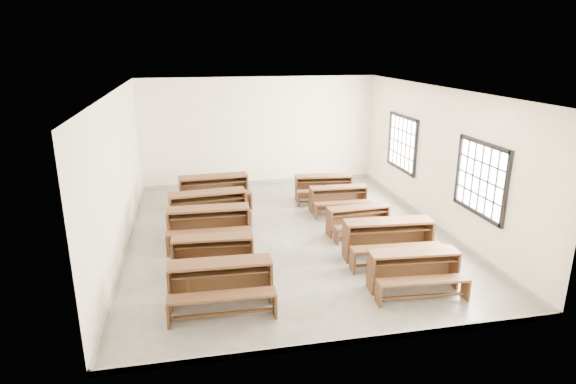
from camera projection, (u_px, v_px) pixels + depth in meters
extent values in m
plane|color=gray|center=(288.00, 234.00, 10.82)|extent=(8.50, 8.50, 0.00)
cube|color=silver|center=(288.00, 91.00, 9.88)|extent=(7.00, 8.50, 0.05)
cube|color=white|center=(259.00, 132.00, 14.30)|extent=(7.00, 0.05, 3.20)
cube|color=white|center=(352.00, 241.00, 6.39)|extent=(7.00, 0.05, 3.20)
cube|color=white|center=(119.00, 174.00, 9.68)|extent=(0.05, 8.50, 3.20)
cube|color=white|center=(436.00, 158.00, 11.02)|extent=(0.05, 8.50, 3.20)
cube|color=#9C988E|center=(260.00, 182.00, 14.76)|extent=(7.00, 0.04, 0.10)
cube|color=#9C988E|center=(348.00, 341.00, 6.85)|extent=(7.00, 0.04, 0.10)
cube|color=#9C988E|center=(127.00, 245.00, 10.14)|extent=(0.04, 8.50, 0.10)
cube|color=#9C988E|center=(431.00, 221.00, 11.47)|extent=(0.04, 8.50, 0.10)
cube|color=white|center=(481.00, 179.00, 9.33)|extent=(0.02, 1.50, 1.30)
cube|color=black|center=(485.00, 144.00, 9.12)|extent=(0.06, 1.62, 0.08)
cube|color=black|center=(476.00, 212.00, 9.53)|extent=(0.06, 1.62, 0.08)
cube|color=black|center=(506.00, 190.00, 8.59)|extent=(0.06, 0.08, 1.46)
cube|color=black|center=(459.00, 169.00, 10.07)|extent=(0.06, 0.08, 1.46)
cube|color=white|center=(403.00, 143.00, 12.70)|extent=(0.02, 1.50, 1.30)
cube|color=black|center=(404.00, 117.00, 12.49)|extent=(0.06, 1.62, 0.08)
cube|color=black|center=(400.00, 168.00, 12.90)|extent=(0.06, 1.62, 0.08)
cube|color=black|center=(416.00, 149.00, 11.96)|extent=(0.06, 0.08, 1.46)
cube|color=black|center=(390.00, 137.00, 13.44)|extent=(0.06, 0.08, 1.46)
cube|color=brown|center=(220.00, 263.00, 7.74)|extent=(1.68, 0.47, 0.04)
cube|color=brown|center=(220.00, 278.00, 8.03)|extent=(1.67, 0.09, 0.71)
cube|color=#502F1B|center=(170.00, 288.00, 7.72)|extent=(0.05, 0.42, 0.71)
cube|color=#502F1B|center=(270.00, 280.00, 7.99)|extent=(0.05, 0.42, 0.71)
cube|color=#502F1B|center=(220.00, 271.00, 7.77)|extent=(1.56, 0.36, 0.02)
cube|color=brown|center=(222.00, 296.00, 7.35)|extent=(1.68, 0.34, 0.04)
cube|color=#502F1B|center=(168.00, 313.00, 7.28)|extent=(0.05, 0.29, 0.40)
cube|color=#502F1B|center=(275.00, 304.00, 7.55)|extent=(0.05, 0.29, 0.40)
cube|color=#502F1B|center=(223.00, 314.00, 7.45)|extent=(1.55, 0.10, 0.04)
cube|color=brown|center=(212.00, 238.00, 8.94)|extent=(1.53, 0.48, 0.04)
cube|color=brown|center=(213.00, 251.00, 9.20)|extent=(1.50, 0.14, 0.64)
cube|color=#502F1B|center=(173.00, 256.00, 8.94)|extent=(0.06, 0.38, 0.64)
cube|color=#502F1B|center=(252.00, 252.00, 9.13)|extent=(0.06, 0.38, 0.64)
cube|color=#502F1B|center=(213.00, 244.00, 8.96)|extent=(1.41, 0.38, 0.02)
cube|color=brown|center=(213.00, 262.00, 8.59)|extent=(1.52, 0.37, 0.04)
cube|color=#502F1B|center=(172.00, 275.00, 8.55)|extent=(0.06, 0.27, 0.36)
cube|color=#502F1B|center=(254.00, 270.00, 8.74)|extent=(0.06, 0.27, 0.36)
cube|color=#502F1B|center=(213.00, 276.00, 8.67)|extent=(1.39, 0.14, 0.04)
cube|color=brown|center=(208.00, 208.00, 10.21)|extent=(1.75, 0.48, 0.04)
cube|color=brown|center=(209.00, 222.00, 10.51)|extent=(1.74, 0.09, 0.74)
cube|color=#502F1B|center=(169.00, 228.00, 10.19)|extent=(0.06, 0.43, 0.74)
cube|color=#502F1B|center=(248.00, 223.00, 10.47)|extent=(0.06, 0.43, 0.74)
cube|color=#502F1B|center=(208.00, 215.00, 10.24)|extent=(1.61, 0.37, 0.02)
cube|color=brown|center=(209.00, 232.00, 9.81)|extent=(1.74, 0.35, 0.04)
cube|color=#502F1B|center=(168.00, 245.00, 9.74)|extent=(0.05, 0.30, 0.41)
cube|color=#502F1B|center=(251.00, 239.00, 10.02)|extent=(0.05, 0.30, 0.41)
cube|color=#502F1B|center=(210.00, 246.00, 9.91)|extent=(1.61, 0.10, 0.04)
cube|color=brown|center=(207.00, 193.00, 11.23)|extent=(1.82, 0.62, 0.04)
cube|color=brown|center=(207.00, 206.00, 11.53)|extent=(1.78, 0.22, 0.76)
cube|color=#502F1B|center=(170.00, 212.00, 11.10)|extent=(0.09, 0.45, 0.76)
cube|color=#502F1B|center=(244.00, 205.00, 11.59)|extent=(0.09, 0.45, 0.76)
cube|color=#502F1B|center=(208.00, 199.00, 11.25)|extent=(1.67, 0.49, 0.02)
cube|color=brown|center=(211.00, 214.00, 10.83)|extent=(1.80, 0.48, 0.04)
cube|color=#502F1B|center=(173.00, 227.00, 10.65)|extent=(0.07, 0.31, 0.42)
cube|color=#502F1B|center=(249.00, 219.00, 11.14)|extent=(0.07, 0.31, 0.42)
cube|color=#502F1B|center=(212.00, 227.00, 10.93)|extent=(1.65, 0.22, 0.04)
cube|color=brown|center=(213.00, 176.00, 12.60)|extent=(1.81, 0.55, 0.04)
cube|color=brown|center=(213.00, 189.00, 12.90)|extent=(1.79, 0.15, 0.76)
cube|color=#502F1B|center=(180.00, 194.00, 12.50)|extent=(0.07, 0.45, 0.76)
cube|color=#502F1B|center=(246.00, 189.00, 12.93)|extent=(0.07, 0.45, 0.76)
cube|color=#502F1B|center=(214.00, 182.00, 12.62)|extent=(1.67, 0.43, 0.02)
cube|color=brown|center=(216.00, 195.00, 12.19)|extent=(1.80, 0.42, 0.04)
cube|color=#502F1B|center=(182.00, 206.00, 12.04)|extent=(0.06, 0.31, 0.42)
cube|color=#502F1B|center=(250.00, 201.00, 12.48)|extent=(0.06, 0.31, 0.42)
cube|color=#502F1B|center=(217.00, 207.00, 12.29)|extent=(1.65, 0.16, 0.04)
cube|color=brown|center=(414.00, 252.00, 8.26)|extent=(1.57, 0.50, 0.04)
cube|color=brown|center=(409.00, 266.00, 8.53)|extent=(1.54, 0.16, 0.66)
cube|color=#502F1B|center=(371.00, 273.00, 8.27)|extent=(0.07, 0.39, 0.66)
cube|color=#502F1B|center=(454.00, 268.00, 8.46)|extent=(0.07, 0.39, 0.66)
cube|color=#502F1B|center=(414.00, 260.00, 8.28)|extent=(1.45, 0.40, 0.02)
cube|color=brown|center=(424.00, 280.00, 7.90)|extent=(1.56, 0.39, 0.04)
cube|color=#502F1B|center=(379.00, 294.00, 7.87)|extent=(0.06, 0.27, 0.37)
cube|color=#502F1B|center=(466.00, 289.00, 8.05)|extent=(0.06, 0.27, 0.37)
cube|color=#502F1B|center=(422.00, 296.00, 7.99)|extent=(1.43, 0.16, 0.04)
cube|color=brown|center=(389.00, 221.00, 9.45)|extent=(1.78, 0.55, 0.04)
cube|color=brown|center=(384.00, 236.00, 9.75)|extent=(1.75, 0.16, 0.74)
cube|color=#502F1B|center=(346.00, 242.00, 9.46)|extent=(0.07, 0.44, 0.74)
cube|color=#502F1B|center=(428.00, 238.00, 9.68)|extent=(0.07, 0.44, 0.74)
cube|color=#502F1B|center=(389.00, 229.00, 9.47)|extent=(1.64, 0.44, 0.02)
cube|color=brown|center=(397.00, 248.00, 9.04)|extent=(1.77, 0.42, 0.04)
cube|color=#502F1B|center=(353.00, 261.00, 9.00)|extent=(0.06, 0.31, 0.42)
cube|color=#502F1B|center=(439.00, 256.00, 9.22)|extent=(0.06, 0.31, 0.42)
cube|color=#502F1B|center=(396.00, 264.00, 9.14)|extent=(1.62, 0.16, 0.04)
cube|color=brown|center=(358.00, 207.00, 10.73)|extent=(1.43, 0.45, 0.04)
cube|color=brown|center=(355.00, 218.00, 10.97)|extent=(1.40, 0.13, 0.60)
cube|color=#502F1B|center=(329.00, 223.00, 10.65)|extent=(0.06, 0.35, 0.60)
cube|color=#502F1B|center=(385.00, 218.00, 11.00)|extent=(0.06, 0.35, 0.60)
cube|color=#502F1B|center=(358.00, 213.00, 10.75)|extent=(1.31, 0.35, 0.02)
cube|color=brown|center=(366.00, 225.00, 10.41)|extent=(1.42, 0.34, 0.04)
cube|color=#502F1B|center=(336.00, 236.00, 10.29)|extent=(0.05, 0.25, 0.33)
cube|color=#502F1B|center=(394.00, 230.00, 10.64)|extent=(0.05, 0.25, 0.33)
cube|color=#502F1B|center=(365.00, 236.00, 10.49)|extent=(1.30, 0.14, 0.04)
cube|color=brown|center=(338.00, 187.00, 12.18)|extent=(1.45, 0.40, 0.04)
cube|color=brown|center=(336.00, 197.00, 12.43)|extent=(1.44, 0.08, 0.61)
cube|color=#502F1B|center=(311.00, 201.00, 12.16)|extent=(0.05, 0.36, 0.61)
cube|color=#502F1B|center=(364.00, 198.00, 12.39)|extent=(0.05, 0.36, 0.61)
cube|color=#502F1B|center=(338.00, 192.00, 12.20)|extent=(1.34, 0.31, 0.02)
cube|color=brown|center=(343.00, 203.00, 11.85)|extent=(1.44, 0.29, 0.04)
cube|color=#502F1B|center=(315.00, 211.00, 11.79)|extent=(0.04, 0.25, 0.34)
cube|color=#502F1B|center=(370.00, 208.00, 12.02)|extent=(0.04, 0.25, 0.34)
cube|color=#502F1B|center=(342.00, 213.00, 11.93)|extent=(1.33, 0.08, 0.04)
cube|color=brown|center=(323.00, 176.00, 13.07)|extent=(1.57, 0.56, 0.04)
cube|color=brown|center=(322.00, 186.00, 13.33)|extent=(1.53, 0.22, 0.65)
cube|color=#502F1B|center=(296.00, 189.00, 13.11)|extent=(0.08, 0.39, 0.65)
cube|color=#502F1B|center=(350.00, 187.00, 13.23)|extent=(0.08, 0.39, 0.65)
cube|color=#502F1B|center=(323.00, 181.00, 13.09)|extent=(1.44, 0.45, 0.02)
cube|color=brown|center=(326.00, 191.00, 12.70)|extent=(1.56, 0.44, 0.04)
cube|color=#502F1B|center=(298.00, 199.00, 12.70)|extent=(0.07, 0.27, 0.36)
cube|color=#502F1B|center=(354.00, 197.00, 12.83)|extent=(0.07, 0.27, 0.36)
cube|color=#502F1B|center=(326.00, 201.00, 12.79)|extent=(1.42, 0.21, 0.04)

